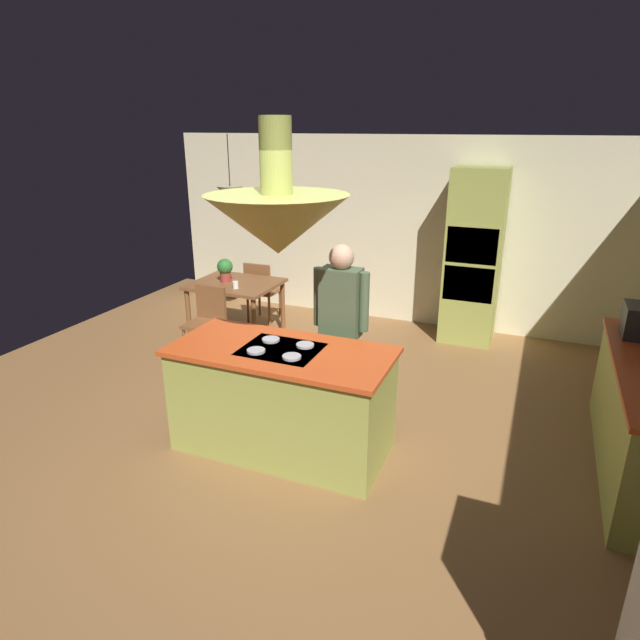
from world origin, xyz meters
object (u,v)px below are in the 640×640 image
oven_tower (473,257)px  dining_table (236,290)px  chair_facing_island (207,318)px  cup_on_table (236,285)px  kitchen_island (282,399)px  chair_by_back_wall (261,288)px  potted_plant_on_table (225,269)px  person_at_island (341,322)px

oven_tower → dining_table: 3.06m
chair_facing_island → cup_on_table: chair_facing_island is taller
kitchen_island → chair_facing_island: bearing=140.0°
oven_tower → chair_facing_island: (-2.80, -1.82, -0.59)m
kitchen_island → oven_tower: bearing=71.3°
kitchen_island → chair_facing_island: kitchen_island is taller
chair_facing_island → cup_on_table: (0.14, 0.45, 0.30)m
kitchen_island → cup_on_table: (-1.56, 1.87, 0.33)m
chair_facing_island → dining_table: bearing=90.0°
dining_table → cup_on_table: (0.14, -0.23, 0.15)m
chair_by_back_wall → potted_plant_on_table: size_ratio=2.90×
cup_on_table → chair_by_back_wall: bearing=99.0°
oven_tower → potted_plant_on_table: (-2.94, -1.15, -0.17)m
kitchen_island → chair_by_back_wall: kitchen_island is taller
person_at_island → oven_tower: bearing=71.6°
person_at_island → potted_plant_on_table: (-2.10, 1.38, -0.04)m
kitchen_island → chair_by_back_wall: bearing=121.5°
potted_plant_on_table → cup_on_table: bearing=-38.2°
dining_table → potted_plant_on_table: size_ratio=3.58×
dining_table → cup_on_table: cup_on_table is taller
person_at_island → chair_facing_island: (-1.96, 0.72, -0.47)m
chair_facing_island → chair_by_back_wall: bearing=90.0°
oven_tower → kitchen_island: bearing=-108.7°
chair_facing_island → cup_on_table: size_ratio=9.67×
chair_by_back_wall → chair_facing_island: bearing=90.0°
dining_table → potted_plant_on_table: 0.30m
oven_tower → cup_on_table: bearing=-152.8°
chair_facing_island → potted_plant_on_table: bearing=101.6°
cup_on_table → kitchen_island: bearing=-50.3°
cup_on_table → potted_plant_on_table: bearing=141.8°
person_at_island → chair_by_back_wall: person_at_island is taller
oven_tower → cup_on_table: oven_tower is taller
dining_table → chair_by_back_wall: chair_by_back_wall is taller
oven_tower → cup_on_table: (-2.66, -1.37, -0.29)m
person_at_island → kitchen_island: bearing=-110.1°
dining_table → cup_on_table: 0.30m
person_at_island → chair_by_back_wall: bearing=133.5°
chair_by_back_wall → cup_on_table: size_ratio=9.67×
kitchen_island → potted_plant_on_table: potted_plant_on_table is taller
oven_tower → chair_by_back_wall: (-2.80, -0.47, -0.59)m
oven_tower → chair_facing_island: 3.39m
kitchen_island → oven_tower: oven_tower is taller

